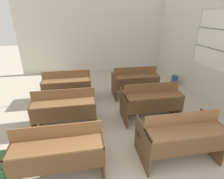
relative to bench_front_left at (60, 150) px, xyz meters
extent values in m
cube|color=beige|center=(1.01, 5.50, 1.02)|extent=(6.13, 0.06, 3.03)
cube|color=beige|center=(4.04, 1.92, 0.02)|extent=(0.06, 7.09, 1.03)
cube|color=beige|center=(4.04, 4.16, 1.29)|extent=(0.06, 2.61, 1.52)
cube|color=white|center=(4.04, 2.02, 1.29)|extent=(0.02, 1.68, 1.52)
cube|color=#4C4C51|center=(4.03, 2.02, 1.03)|extent=(0.02, 1.68, 0.02)
cube|color=#4C4C51|center=(4.03, 2.02, 1.55)|extent=(0.02, 1.68, 0.02)
cube|color=brown|center=(-0.65, 0.05, -0.13)|extent=(0.03, 0.76, 0.73)
cube|color=brown|center=(0.65, 0.05, -0.13)|extent=(0.03, 0.76, 0.73)
cube|color=brown|center=(0.00, -0.16, 0.22)|extent=(1.33, 0.35, 0.03)
cube|color=brown|center=(0.00, -0.32, 0.04)|extent=(1.28, 0.02, 0.33)
cube|color=brown|center=(0.00, 0.01, 0.34)|extent=(1.33, 0.02, 0.22)
cube|color=brown|center=(0.00, 0.28, -0.07)|extent=(1.33, 0.29, 0.03)
cube|color=brown|center=(0.00, 0.28, -0.34)|extent=(1.28, 0.04, 0.04)
cube|color=brown|center=(1.36, 0.03, -0.13)|extent=(0.03, 0.76, 0.73)
cube|color=brown|center=(2.67, 0.03, -0.13)|extent=(0.03, 0.76, 0.73)
cube|color=brown|center=(2.01, -0.17, 0.22)|extent=(1.33, 0.35, 0.03)
cube|color=brown|center=(2.01, -0.34, 0.04)|extent=(1.28, 0.02, 0.33)
cube|color=brown|center=(2.01, -0.01, 0.34)|extent=(1.33, 0.02, 0.22)
cube|color=brown|center=(2.01, 0.27, -0.07)|extent=(1.33, 0.29, 0.03)
cube|color=brown|center=(2.01, 0.27, -0.34)|extent=(1.28, 0.04, 0.04)
cube|color=brown|center=(-0.66, 1.35, -0.13)|extent=(0.03, 0.76, 0.73)
cube|color=brown|center=(0.65, 1.35, -0.13)|extent=(0.03, 0.76, 0.73)
cube|color=brown|center=(-0.01, 1.14, 0.22)|extent=(1.33, 0.35, 0.03)
cube|color=brown|center=(-0.01, 0.98, 0.04)|extent=(1.28, 0.02, 0.33)
cube|color=brown|center=(-0.01, 1.31, 0.34)|extent=(1.33, 0.02, 0.22)
cube|color=brown|center=(-0.01, 1.58, -0.07)|extent=(1.33, 0.29, 0.03)
cube|color=brown|center=(-0.01, 1.58, -0.34)|extent=(1.28, 0.04, 0.04)
cube|color=brown|center=(1.35, 1.35, -0.13)|extent=(0.03, 0.76, 0.73)
cube|color=brown|center=(2.66, 1.35, -0.13)|extent=(0.03, 0.76, 0.73)
cube|color=brown|center=(2.00, 1.15, 0.22)|extent=(1.33, 0.35, 0.03)
cube|color=brown|center=(2.00, 0.98, 0.04)|extent=(1.28, 0.02, 0.33)
cube|color=brown|center=(2.00, 1.31, 0.34)|extent=(1.33, 0.02, 0.22)
cube|color=brown|center=(2.00, 1.59, -0.07)|extent=(1.33, 0.29, 0.03)
cube|color=brown|center=(2.00, 1.59, -0.34)|extent=(1.28, 0.04, 0.04)
cube|color=brown|center=(-0.68, 2.68, -0.13)|extent=(0.03, 0.76, 0.73)
cube|color=brown|center=(0.62, 2.68, -0.13)|extent=(0.03, 0.76, 0.73)
cube|color=brown|center=(-0.03, 2.47, 0.22)|extent=(1.33, 0.35, 0.03)
cube|color=brown|center=(-0.03, 2.31, 0.04)|extent=(1.28, 0.02, 0.33)
cube|color=brown|center=(-0.03, 2.64, 0.34)|extent=(1.33, 0.02, 0.22)
cube|color=brown|center=(-0.03, 2.92, -0.07)|extent=(1.33, 0.29, 0.03)
cube|color=brown|center=(-0.03, 2.92, -0.34)|extent=(1.28, 0.04, 0.04)
cube|color=brown|center=(1.36, 2.69, -0.13)|extent=(0.03, 0.76, 0.73)
cube|color=brown|center=(2.67, 2.69, -0.13)|extent=(0.03, 0.76, 0.73)
cube|color=brown|center=(2.01, 2.49, 0.22)|extent=(1.33, 0.35, 0.03)
cube|color=brown|center=(2.01, 2.32, 0.04)|extent=(1.28, 0.02, 0.33)
cube|color=brown|center=(2.01, 2.65, 0.34)|extent=(1.33, 0.02, 0.22)
cube|color=brown|center=(2.01, 2.93, -0.07)|extent=(1.33, 0.29, 0.03)
cube|color=brown|center=(2.01, 2.93, -0.34)|extent=(1.28, 0.04, 0.04)
cylinder|color=#33477A|center=(3.75, 3.32, -0.33)|extent=(0.23, 0.23, 0.34)
camera|label=1|loc=(0.43, -2.21, 1.94)|focal=28.00mm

